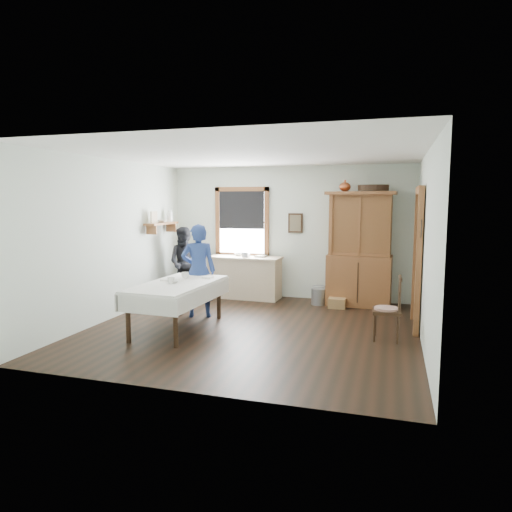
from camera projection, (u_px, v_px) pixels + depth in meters
name	position (u px, v px, depth m)	size (l,w,h in m)	color
room	(253.00, 243.00, 7.02)	(5.01, 5.01, 2.70)	black
window	(242.00, 219.00, 9.61)	(1.18, 0.07, 1.48)	white
doorway	(418.00, 255.00, 7.14)	(0.09, 1.14, 2.22)	#3E362C
wall_shelf	(162.00, 222.00, 9.13)	(0.24, 1.00, 0.44)	#9C5E30
framed_picture	(295.00, 223.00, 9.29)	(0.30, 0.04, 0.40)	#372413
rug_beater	(421.00, 220.00, 6.56)	(0.27, 0.27, 0.01)	black
work_counter	(245.00, 277.00, 9.42)	(1.51, 0.57, 0.86)	#C7AB8A
china_hutch	(360.00, 249.00, 8.66)	(1.28, 0.61, 2.18)	#9C5E30
dining_table	(178.00, 306.00, 7.09)	(0.97, 1.85, 0.74)	white
spindle_chair	(387.00, 308.00, 6.55)	(0.43, 0.43, 0.94)	#372413
pail	(319.00, 296.00, 8.84)	(0.29, 0.29, 0.32)	gray
wicker_basket	(337.00, 303.00, 8.54)	(0.32, 0.22, 0.19)	olive
woman_blue	(199.00, 274.00, 7.84)	(0.54, 0.36, 1.49)	navy
figure_dark	(186.00, 265.00, 9.36)	(0.66, 0.52, 1.36)	black
table_cup_a	(185.00, 275.00, 7.47)	(0.13, 0.13, 0.10)	white
table_cup_b	(171.00, 280.00, 6.98)	(0.11, 0.11, 0.10)	white
table_bowl	(174.00, 281.00, 7.05)	(0.20, 0.20, 0.05)	white
counter_book	(256.00, 256.00, 9.38)	(0.18, 0.24, 0.02)	brown
counter_bowl	(239.00, 254.00, 9.51)	(0.18, 0.18, 0.06)	white
shelf_bowl	(163.00, 221.00, 9.14)	(0.22, 0.22, 0.05)	white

